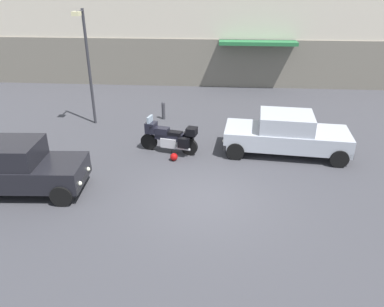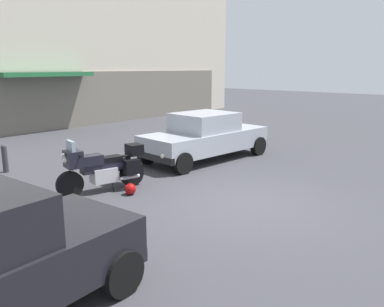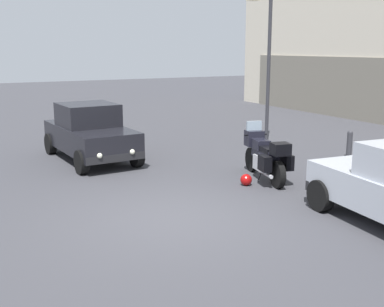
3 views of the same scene
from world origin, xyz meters
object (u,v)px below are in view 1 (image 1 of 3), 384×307
object	(u,v)px
car_hatchback_near	(19,168)
streetlamp_curbside	(87,58)
motorcycle	(170,137)
helmet	(174,157)
bollard_curbside	(163,110)
car_sedan_far	(286,134)

from	to	relation	value
car_hatchback_near	streetlamp_curbside	world-z (taller)	streetlamp_curbside
motorcycle	helmet	size ratio (longest dim) A/B	7.97
streetlamp_curbside	bollard_curbside	bearing A→B (deg)	16.90
car_hatchback_near	car_sedan_far	bearing A→B (deg)	18.61
helmet	car_sedan_far	xyz separation A→B (m)	(4.07, 0.96, 0.64)
helmet	bollard_curbside	distance (m)	4.49
motorcycle	car_sedan_far	world-z (taller)	car_sedan_far
motorcycle	streetlamp_curbside	size ratio (longest dim) A/B	0.45
streetlamp_curbside	motorcycle	bearing A→B (deg)	-35.54
car_hatchback_near	streetlamp_curbside	distance (m)	6.33
motorcycle	car_hatchback_near	bearing A→B (deg)	50.70
motorcycle	car_sedan_far	size ratio (longest dim) A/B	0.48
motorcycle	bollard_curbside	size ratio (longest dim) A/B	2.66
motorcycle	bollard_curbside	distance (m)	3.74
helmet	streetlamp_curbside	xyz separation A→B (m)	(-4.06, 3.44, 2.84)
streetlamp_curbside	car_hatchback_near	bearing A→B (deg)	-93.20
car_sedan_far	streetlamp_curbside	distance (m)	8.78
helmet	car_hatchback_near	bearing A→B (deg)	-150.40
bollard_curbside	car_sedan_far	bearing A→B (deg)	-33.73
car_sedan_far	streetlamp_curbside	bearing A→B (deg)	-11.65
motorcycle	bollard_curbside	xyz separation A→B (m)	(-0.79, 3.66, -0.17)
car_sedan_far	streetlamp_curbside	size ratio (longest dim) A/B	0.95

